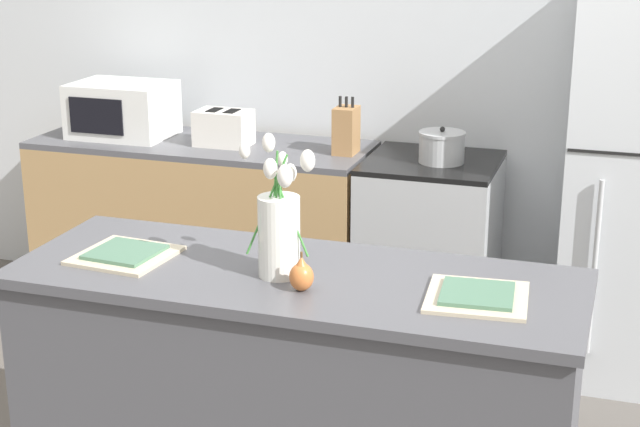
{
  "coord_description": "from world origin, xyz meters",
  "views": [
    {
      "loc": [
        0.96,
        -2.69,
        2.03
      ],
      "look_at": [
        0.0,
        0.25,
        1.05
      ],
      "focal_mm": 55.0,
      "sensor_mm": 36.0,
      "label": 1
    }
  ],
  "objects_px": {
    "flower_vase": "(279,226)",
    "cooking_pot": "(442,147)",
    "plate_setting_right": "(477,296)",
    "knife_block": "(346,130)",
    "microwave": "(122,110)",
    "toaster": "(224,128)",
    "plate_setting_left": "(125,254)",
    "pear_figurine": "(302,275)",
    "stove_range": "(429,254)"
  },
  "relations": [
    {
      "from": "microwave",
      "to": "knife_block",
      "type": "height_order",
      "value": "same"
    },
    {
      "from": "flower_vase",
      "to": "plate_setting_left",
      "type": "distance_m",
      "value": 0.56
    },
    {
      "from": "toaster",
      "to": "knife_block",
      "type": "height_order",
      "value": "knife_block"
    },
    {
      "from": "toaster",
      "to": "flower_vase",
      "type": "bearing_deg",
      "value": -61.12
    },
    {
      "from": "knife_block",
      "to": "stove_range",
      "type": "bearing_deg",
      "value": 0.15
    },
    {
      "from": "stove_range",
      "to": "cooking_pot",
      "type": "distance_m",
      "value": 0.53
    },
    {
      "from": "plate_setting_left",
      "to": "knife_block",
      "type": "distance_m",
      "value": 1.66
    },
    {
      "from": "pear_figurine",
      "to": "plate_setting_left",
      "type": "height_order",
      "value": "pear_figurine"
    },
    {
      "from": "cooking_pot",
      "to": "microwave",
      "type": "bearing_deg",
      "value": 179.04
    },
    {
      "from": "flower_vase",
      "to": "knife_block",
      "type": "distance_m",
      "value": 1.66
    },
    {
      "from": "cooking_pot",
      "to": "microwave",
      "type": "height_order",
      "value": "microwave"
    },
    {
      "from": "flower_vase",
      "to": "microwave",
      "type": "relative_size",
      "value": 0.93
    },
    {
      "from": "toaster",
      "to": "microwave",
      "type": "xyz_separation_m",
      "value": [
        -0.56,
        0.03,
        0.05
      ]
    },
    {
      "from": "flower_vase",
      "to": "plate_setting_left",
      "type": "bearing_deg",
      "value": -179.9
    },
    {
      "from": "plate_setting_left",
      "to": "knife_block",
      "type": "bearing_deg",
      "value": 80.87
    },
    {
      "from": "flower_vase",
      "to": "pear_figurine",
      "type": "relative_size",
      "value": 3.69
    },
    {
      "from": "plate_setting_right",
      "to": "cooking_pot",
      "type": "relative_size",
      "value": 1.49
    },
    {
      "from": "knife_block",
      "to": "cooking_pot",
      "type": "bearing_deg",
      "value": -3.35
    },
    {
      "from": "pear_figurine",
      "to": "plate_setting_right",
      "type": "height_order",
      "value": "pear_figurine"
    },
    {
      "from": "toaster",
      "to": "microwave",
      "type": "distance_m",
      "value": 0.56
    },
    {
      "from": "plate_setting_left",
      "to": "microwave",
      "type": "relative_size",
      "value": 0.66
    },
    {
      "from": "pear_figurine",
      "to": "knife_block",
      "type": "distance_m",
      "value": 1.77
    },
    {
      "from": "toaster",
      "to": "microwave",
      "type": "height_order",
      "value": "microwave"
    },
    {
      "from": "plate_setting_right",
      "to": "toaster",
      "type": "bearing_deg",
      "value": 132.99
    },
    {
      "from": "plate_setting_right",
      "to": "knife_block",
      "type": "xyz_separation_m",
      "value": [
        -0.89,
        1.63,
        0.08
      ]
    },
    {
      "from": "cooking_pot",
      "to": "plate_setting_right",
      "type": "bearing_deg",
      "value": -75.07
    },
    {
      "from": "stove_range",
      "to": "toaster",
      "type": "xyz_separation_m",
      "value": [
        -1.02,
        -0.03,
        0.54
      ]
    },
    {
      "from": "plate_setting_right",
      "to": "toaster",
      "type": "height_order",
      "value": "toaster"
    },
    {
      "from": "microwave",
      "to": "knife_block",
      "type": "relative_size",
      "value": 1.78
    },
    {
      "from": "pear_figurine",
      "to": "cooking_pot",
      "type": "distance_m",
      "value": 1.7
    },
    {
      "from": "plate_setting_left",
      "to": "microwave",
      "type": "xyz_separation_m",
      "value": [
        -0.91,
        1.63,
        0.11
      ]
    },
    {
      "from": "flower_vase",
      "to": "cooking_pot",
      "type": "bearing_deg",
      "value": 83.47
    },
    {
      "from": "knife_block",
      "to": "flower_vase",
      "type": "bearing_deg",
      "value": -80.42
    },
    {
      "from": "flower_vase",
      "to": "plate_setting_right",
      "type": "relative_size",
      "value": 1.42
    },
    {
      "from": "plate_setting_right",
      "to": "microwave",
      "type": "height_order",
      "value": "microwave"
    },
    {
      "from": "flower_vase",
      "to": "plate_setting_left",
      "type": "relative_size",
      "value": 1.42
    },
    {
      "from": "stove_range",
      "to": "cooking_pot",
      "type": "relative_size",
      "value": 4.32
    },
    {
      "from": "plate_setting_left",
      "to": "pear_figurine",
      "type": "bearing_deg",
      "value": -8.2
    },
    {
      "from": "plate_setting_left",
      "to": "cooking_pot",
      "type": "bearing_deg",
      "value": 65.81
    },
    {
      "from": "plate_setting_right",
      "to": "microwave",
      "type": "relative_size",
      "value": 0.66
    },
    {
      "from": "stove_range",
      "to": "plate_setting_right",
      "type": "distance_m",
      "value": 1.77
    },
    {
      "from": "cooking_pot",
      "to": "microwave",
      "type": "xyz_separation_m",
      "value": [
        -1.63,
        0.03,
        0.06
      ]
    },
    {
      "from": "pear_figurine",
      "to": "plate_setting_right",
      "type": "distance_m",
      "value": 0.52
    },
    {
      "from": "stove_range",
      "to": "toaster",
      "type": "distance_m",
      "value": 1.16
    },
    {
      "from": "knife_block",
      "to": "plate_setting_right",
      "type": "bearing_deg",
      "value": -61.48
    },
    {
      "from": "pear_figurine",
      "to": "plate_setting_left",
      "type": "xyz_separation_m",
      "value": [
        -0.64,
        0.09,
        -0.04
      ]
    },
    {
      "from": "flower_vase",
      "to": "pear_figurine",
      "type": "xyz_separation_m",
      "value": [
        0.1,
        -0.09,
        -0.11
      ]
    },
    {
      "from": "cooking_pot",
      "to": "pear_figurine",
      "type": "bearing_deg",
      "value": -92.71
    },
    {
      "from": "flower_vase",
      "to": "microwave",
      "type": "height_order",
      "value": "flower_vase"
    },
    {
      "from": "microwave",
      "to": "toaster",
      "type": "bearing_deg",
      "value": -2.66
    }
  ]
}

